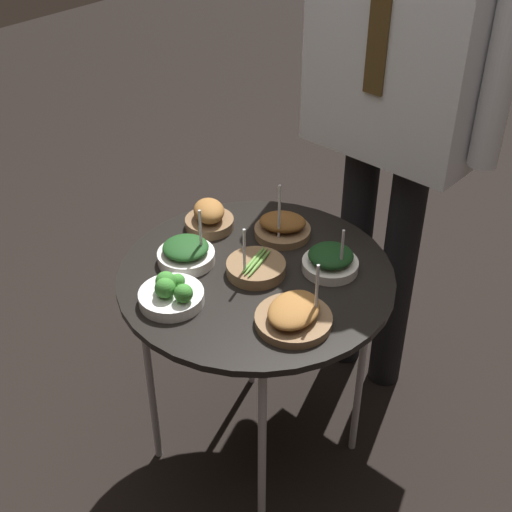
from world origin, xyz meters
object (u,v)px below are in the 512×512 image
object	(u,v)px
bowl_asparagus_front_left	(256,268)
bowl_broccoli_far_rim	(171,294)
bowl_spinach_front_center	(330,261)
bowl_roast_back_right	(209,217)
bowl_roast_front_right	(283,227)
serving_cart	(256,288)
waiter_figure	(399,68)
bowl_spinach_near_rim	(186,253)
bowl_roast_mid_right	(294,315)

from	to	relation	value
bowl_asparagus_front_left	bowl_broccoli_far_rim	xyz separation A→B (m)	(-0.07, -0.21, 0.01)
bowl_spinach_front_center	bowl_roast_back_right	size ratio (longest dim) A/B	1.04
bowl_roast_front_right	bowl_roast_back_right	world-z (taller)	bowl_roast_front_right
serving_cart	bowl_asparagus_front_left	bearing A→B (deg)	-46.24
bowl_roast_back_right	bowl_broccoli_far_rim	bearing A→B (deg)	-60.30
bowl_broccoli_far_rim	bowl_spinach_front_center	size ratio (longest dim) A/B	1.09
waiter_figure	bowl_asparagus_front_left	bearing A→B (deg)	-92.67
bowl_roast_front_right	bowl_spinach_near_rim	bearing A→B (deg)	-111.54
bowl_broccoli_far_rim	bowl_roast_front_right	world-z (taller)	bowl_roast_front_right
bowl_asparagus_front_left	bowl_spinach_front_center	size ratio (longest dim) A/B	1.06
bowl_roast_mid_right	waiter_figure	xyz separation A→B (m)	(-0.16, 0.59, 0.35)
serving_cart	bowl_roast_front_right	xyz separation A→B (m)	(-0.06, 0.17, 0.07)
serving_cart	bowl_asparagus_front_left	xyz separation A→B (m)	(0.00, -0.00, 0.06)
bowl_spinach_front_center	bowl_roast_back_right	xyz separation A→B (m)	(-0.35, -0.06, 0.01)
bowl_spinach_near_rim	bowl_asparagus_front_left	bearing A→B (deg)	26.74
bowl_asparagus_front_left	waiter_figure	distance (m)	0.62
bowl_spinach_front_center	bowl_roast_front_right	xyz separation A→B (m)	(-0.18, 0.04, -0.00)
waiter_figure	bowl_roast_mid_right	bearing A→B (deg)	-74.84
bowl_broccoli_far_rim	bowl_roast_mid_right	size ratio (longest dim) A/B	0.87
serving_cart	bowl_spinach_near_rim	bearing A→B (deg)	-152.71
bowl_spinach_near_rim	bowl_spinach_front_center	size ratio (longest dim) A/B	1.11
bowl_roast_mid_right	waiter_figure	bearing A→B (deg)	105.16
serving_cart	bowl_spinach_front_center	bearing A→B (deg)	46.29
bowl_broccoli_far_rim	bowl_roast_mid_right	bearing A→B (deg)	27.49
bowl_broccoli_far_rim	bowl_roast_back_right	xyz separation A→B (m)	(-0.16, 0.28, 0.00)
bowl_roast_back_right	bowl_spinach_front_center	bearing A→B (deg)	10.43
serving_cart	bowl_spinach_front_center	world-z (taller)	bowl_spinach_front_center
bowl_spinach_near_rim	bowl_roast_front_right	xyz separation A→B (m)	(0.10, 0.25, -0.00)
bowl_asparagus_front_left	bowl_spinach_near_rim	world-z (taller)	bowl_spinach_near_rim
serving_cart	bowl_roast_back_right	world-z (taller)	bowl_roast_back_right
serving_cart	bowl_roast_mid_right	bearing A→B (deg)	-23.90
bowl_broccoli_far_rim	bowl_roast_front_right	size ratio (longest dim) A/B	0.88
bowl_roast_mid_right	bowl_roast_back_right	distance (m)	0.44
bowl_broccoli_far_rim	bowl_spinach_near_rim	bearing A→B (deg)	124.79
waiter_figure	bowl_spinach_front_center	bearing A→B (deg)	-75.38
bowl_broccoli_far_rim	bowl_roast_back_right	size ratio (longest dim) A/B	1.14
bowl_broccoli_far_rim	bowl_spinach_front_center	world-z (taller)	bowl_spinach_front_center
serving_cart	bowl_spinach_near_rim	size ratio (longest dim) A/B	4.43
serving_cart	waiter_figure	bearing A→B (deg)	87.19
serving_cart	bowl_roast_mid_right	xyz separation A→B (m)	(0.19, -0.08, 0.07)
bowl_asparagus_front_left	bowl_spinach_front_center	distance (m)	0.18
bowl_broccoli_far_rim	bowl_roast_mid_right	xyz separation A→B (m)	(0.25, 0.13, -0.00)
bowl_asparagus_front_left	bowl_roast_front_right	xyz separation A→B (m)	(-0.06, 0.17, 0.01)
bowl_roast_back_right	waiter_figure	distance (m)	0.61
bowl_spinach_near_rim	bowl_roast_back_right	bearing A→B (deg)	114.65
bowl_roast_mid_right	bowl_roast_back_right	world-z (taller)	bowl_roast_mid_right
serving_cart	waiter_figure	xyz separation A→B (m)	(0.03, 0.51, 0.42)
bowl_asparagus_front_left	bowl_spinach_near_rim	distance (m)	0.18
bowl_asparagus_front_left	bowl_roast_back_right	size ratio (longest dim) A/B	1.10
bowl_spinach_front_center	bowl_roast_front_right	size ratio (longest dim) A/B	0.80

